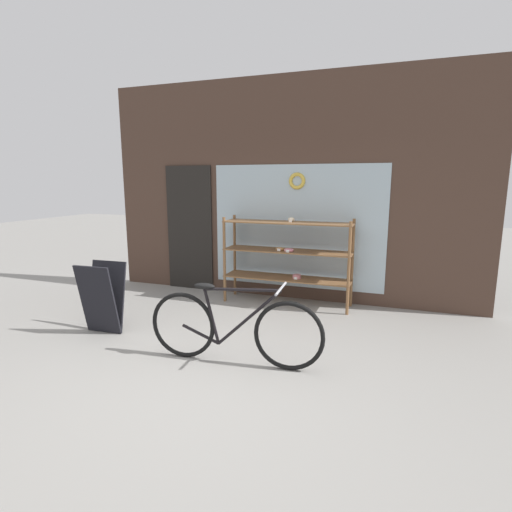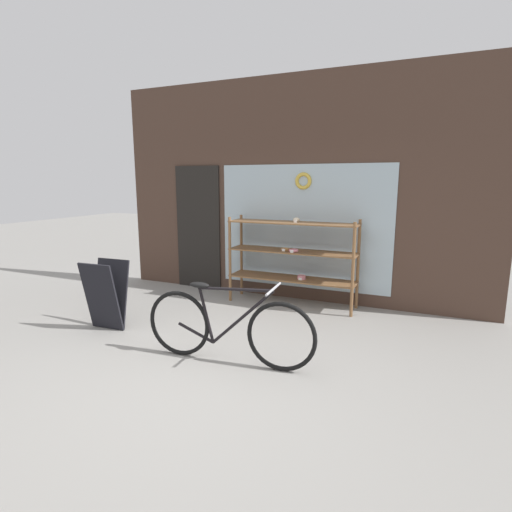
# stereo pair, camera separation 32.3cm
# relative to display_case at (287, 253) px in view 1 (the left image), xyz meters

# --- Properties ---
(ground_plane) EXTENTS (30.00, 30.00, 0.00)m
(ground_plane) POSITION_rel_display_case_xyz_m (-0.15, -2.54, -0.80)
(ground_plane) COLOR gray
(storefront_facade) EXTENTS (5.98, 0.13, 3.41)m
(storefront_facade) POSITION_rel_display_case_xyz_m (-0.19, 0.36, 0.87)
(storefront_facade) COLOR #473328
(storefront_facade) RESTS_ON ground_plane
(display_case) EXTENTS (1.92, 0.45, 1.33)m
(display_case) POSITION_rel_display_case_xyz_m (0.00, 0.00, 0.00)
(display_case) COLOR brown
(display_case) RESTS_ON ground_plane
(bicycle) EXTENTS (1.84, 0.46, 0.84)m
(bicycle) POSITION_rel_display_case_xyz_m (0.03, -2.14, -0.42)
(bicycle) COLOR black
(bicycle) RESTS_ON ground_plane
(sandwich_board) EXTENTS (0.50, 0.40, 0.87)m
(sandwich_board) POSITION_rel_display_case_xyz_m (-1.82, -1.90, -0.36)
(sandwich_board) COLOR black
(sandwich_board) RESTS_ON ground_plane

